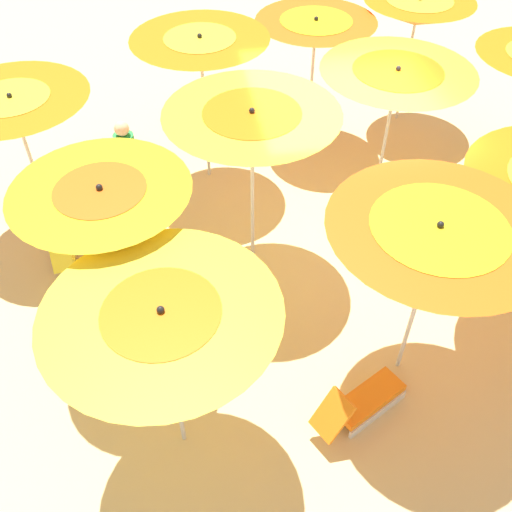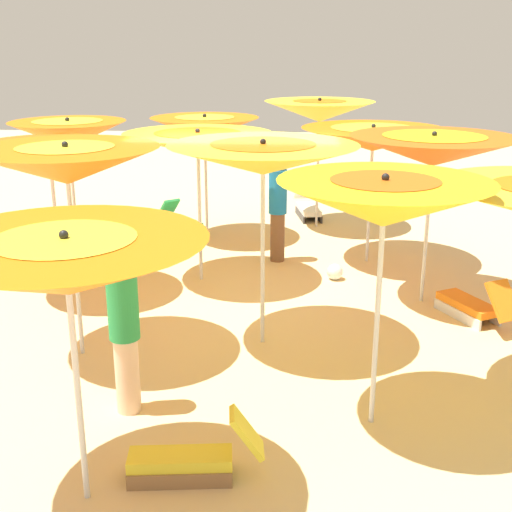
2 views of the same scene
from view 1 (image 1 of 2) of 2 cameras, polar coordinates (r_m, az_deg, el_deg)
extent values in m
cube|color=beige|center=(9.02, 7.65, 2.49)|extent=(36.68, 36.68, 0.04)
cylinder|color=silver|center=(11.42, 14.79, 17.67)|extent=(0.05, 0.05, 2.06)
cone|color=orange|center=(11.01, 15.84, 22.39)|extent=(1.91, 1.91, 0.43)
cone|color=yellow|center=(10.98, 15.94, 22.83)|extent=(1.14, 1.14, 0.26)
cylinder|color=silver|center=(10.55, 5.55, 16.53)|extent=(0.05, 0.05, 2.04)
cone|color=orange|center=(10.11, 5.97, 21.62)|extent=(2.00, 2.00, 0.31)
cone|color=yellow|center=(10.08, 6.00, 21.97)|extent=(1.19, 1.19, 0.18)
sphere|color=black|center=(10.04, 6.05, 22.57)|extent=(0.07, 0.07, 0.07)
cylinder|color=silver|center=(9.45, -5.08, 13.59)|extent=(0.05, 0.05, 2.24)
cone|color=orange|center=(8.92, -5.56, 19.74)|extent=(2.05, 2.05, 0.41)
cone|color=yellow|center=(8.88, -5.61, 20.35)|extent=(1.06, 1.06, 0.21)
sphere|color=black|center=(8.82, -5.68, 21.10)|extent=(0.07, 0.07, 0.07)
cylinder|color=silver|center=(9.06, -21.27, 7.92)|extent=(0.05, 0.05, 1.98)
cone|color=orange|center=(8.55, -23.01, 13.16)|extent=(2.09, 2.09, 0.43)
cone|color=yellow|center=(8.50, -23.23, 13.80)|extent=(1.04, 1.04, 0.21)
sphere|color=black|center=(8.44, -23.49, 14.55)|extent=(0.07, 0.07, 0.07)
cylinder|color=silver|center=(9.14, 12.72, 10.90)|extent=(0.05, 0.05, 2.10)
cone|color=yellow|center=(8.62, 13.86, 16.66)|extent=(2.19, 2.19, 0.32)
cone|color=orange|center=(8.59, 13.95, 17.08)|extent=(1.27, 1.27, 0.18)
sphere|color=black|center=(8.53, 14.08, 17.77)|extent=(0.07, 0.07, 0.07)
cylinder|color=silver|center=(7.76, -0.36, 5.88)|extent=(0.05, 0.05, 2.26)
cone|color=yellow|center=(7.10, -0.40, 12.96)|extent=(2.18, 2.18, 0.35)
cone|color=orange|center=(7.05, -0.41, 13.54)|extent=(1.20, 1.20, 0.19)
sphere|color=black|center=(6.99, -0.41, 14.37)|extent=(0.07, 0.07, 0.07)
cylinder|color=silver|center=(6.94, -13.37, -1.94)|extent=(0.05, 0.05, 2.18)
cone|color=yellow|center=(6.21, -15.03, 4.94)|extent=(1.90, 1.90, 0.42)
cone|color=orange|center=(6.14, -15.21, 5.71)|extent=(0.96, 0.96, 0.21)
sphere|color=black|center=(6.06, -15.44, 6.65)|extent=(0.07, 0.07, 0.07)
cylinder|color=silver|center=(6.67, 15.55, -5.28)|extent=(0.05, 0.05, 2.13)
cone|color=orange|center=(5.92, 17.52, 1.36)|extent=(2.24, 2.24, 0.40)
cone|color=yellow|center=(5.86, 17.69, 1.95)|extent=(1.36, 1.36, 0.25)
sphere|color=black|center=(5.77, 18.01, 3.02)|extent=(0.07, 0.07, 0.07)
cylinder|color=silver|center=(5.93, -8.11, -12.96)|extent=(0.05, 0.05, 2.08)
cone|color=yellow|center=(5.08, -9.29, -6.71)|extent=(2.14, 2.14, 0.32)
cone|color=orange|center=(5.02, -9.41, -6.09)|extent=(1.05, 1.05, 0.16)
sphere|color=black|center=(4.94, -9.55, -5.34)|extent=(0.07, 0.07, 0.07)
cube|color=olive|center=(9.03, -19.37, 0.64)|extent=(0.13, 0.87, 0.14)
cube|color=olive|center=(8.99, -17.63, 0.97)|extent=(0.13, 0.87, 0.14)
cube|color=yellow|center=(8.93, -18.67, 1.36)|extent=(0.37, 0.90, 0.10)
cube|color=yellow|center=(8.36, -18.94, -0.04)|extent=(0.31, 0.32, 0.40)
cube|color=olive|center=(11.36, 23.00, 9.62)|extent=(0.71, 0.58, 0.14)
cube|color=green|center=(11.26, 23.91, 9.74)|extent=(0.90, 0.81, 0.10)
cube|color=silver|center=(7.08, 10.10, -13.37)|extent=(0.80, 0.45, 0.14)
cube|color=silver|center=(6.98, 12.11, -15.19)|extent=(0.80, 0.45, 0.14)
cube|color=orange|center=(6.93, 11.23, -13.76)|extent=(0.95, 0.72, 0.10)
cube|color=orange|center=(6.45, 7.63, -15.52)|extent=(0.48, 0.47, 0.45)
cylinder|color=brown|center=(9.10, 20.27, 3.69)|extent=(0.24, 0.24, 0.82)
cylinder|color=#1972BF|center=(8.65, 21.53, 7.52)|extent=(0.30, 0.30, 0.72)
sphere|color=brown|center=(8.39, 22.38, 10.05)|extent=(0.22, 0.22, 0.22)
cylinder|color=beige|center=(9.17, -12.09, 6.04)|extent=(0.24, 0.24, 0.79)
cylinder|color=green|center=(8.74, -12.83, 9.82)|extent=(0.30, 0.30, 0.69)
sphere|color=beige|center=(8.49, -13.32, 12.32)|extent=(0.21, 0.21, 0.21)
sphere|color=white|center=(8.35, 16.81, -2.46)|extent=(0.25, 0.25, 0.25)
camera|label=2|loc=(9.05, -56.84, 8.90)|focal=47.41mm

